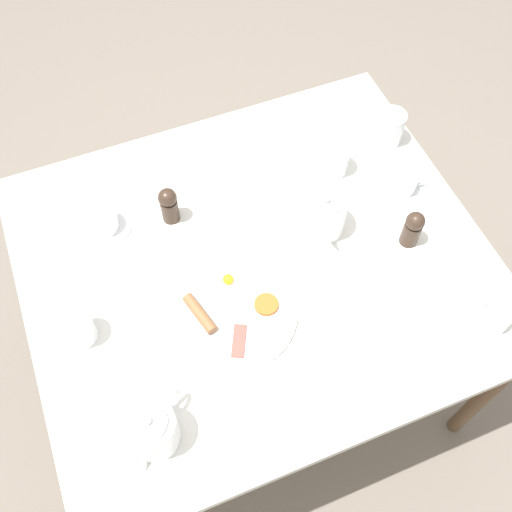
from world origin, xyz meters
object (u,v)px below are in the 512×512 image
object	(u,v)px
water_glass_short	(335,158)
teacup_with_saucer_left	(103,222)
fork_by_plate	(174,168)
knife_by_plate	(323,121)
creamer_jug	(496,318)
teapot_far	(153,429)
salt_grinder	(169,205)
pepper_grinder	(413,228)
breakfast_plate	(232,311)
teapot_near	(324,214)
teacup_with_saucer_right	(402,184)
wine_glass_spare	(390,128)
water_glass_tall	(77,328)

from	to	relation	value
water_glass_short	teacup_with_saucer_left	bearing A→B (deg)	85.85
fork_by_plate	knife_by_plate	distance (m)	0.47
creamer_jug	teacup_with_saucer_left	bearing A→B (deg)	52.03
teapot_far	salt_grinder	world-z (taller)	teapot_far
creamer_jug	pepper_grinder	bearing A→B (deg)	13.86
breakfast_plate	teapot_near	distance (m)	0.35
breakfast_plate	pepper_grinder	size ratio (longest dim) A/B	2.71
teacup_with_saucer_right	creamer_jug	world-z (taller)	creamer_jug
water_glass_short	wine_glass_spare	size ratio (longest dim) A/B	0.97
breakfast_plate	fork_by_plate	bearing A→B (deg)	-0.70
breakfast_plate	wine_glass_spare	size ratio (longest dim) A/B	3.07
knife_by_plate	salt_grinder	bearing A→B (deg)	107.28
creamer_jug	salt_grinder	world-z (taller)	salt_grinder
wine_glass_spare	water_glass_short	bearing A→B (deg)	102.02
salt_grinder	knife_by_plate	bearing A→B (deg)	-72.72
creamer_jug	water_glass_short	bearing A→B (deg)	14.46
water_glass_tall	knife_by_plate	distance (m)	0.92
water_glass_short	wine_glass_spare	bearing A→B (deg)	-77.98
water_glass_short	salt_grinder	distance (m)	0.47
breakfast_plate	creamer_jug	xyz separation A→B (m)	(-0.26, -0.57, 0.02)
breakfast_plate	water_glass_short	world-z (taller)	water_glass_short
teapot_near	knife_by_plate	bearing A→B (deg)	166.67
teapot_far	salt_grinder	bearing A→B (deg)	-151.64
water_glass_short	breakfast_plate	bearing A→B (deg)	126.54
breakfast_plate	creamer_jug	world-z (taller)	creamer_jug
teacup_with_saucer_left	pepper_grinder	distance (m)	0.80
breakfast_plate	salt_grinder	distance (m)	0.33
teapot_near	pepper_grinder	bearing A→B (deg)	69.18
wine_glass_spare	creamer_jug	size ratio (longest dim) A/B	1.15
teapot_near	pepper_grinder	distance (m)	0.23
water_glass_tall	water_glass_short	bearing A→B (deg)	-73.04
breakfast_plate	teapot_far	bearing A→B (deg)	130.05
creamer_jug	fork_by_plate	distance (m)	0.93
teapot_near	salt_grinder	world-z (taller)	teapot_near
breakfast_plate	teacup_with_saucer_left	world-z (taller)	teacup_with_saucer_left
teapot_near	pepper_grinder	xyz separation A→B (m)	(-0.12, -0.19, 0.00)
pepper_grinder	wine_glass_spare	bearing A→B (deg)	-19.51
salt_grinder	fork_by_plate	xyz separation A→B (m)	(0.16, -0.06, -0.06)
knife_by_plate	teacup_with_saucer_right	bearing A→B (deg)	-163.87
knife_by_plate	teapot_near	bearing A→B (deg)	154.20
teapot_far	creamer_jug	world-z (taller)	teapot_far
teacup_with_saucer_left	salt_grinder	distance (m)	0.18
water_glass_tall	knife_by_plate	bearing A→B (deg)	-63.60
water_glass_short	knife_by_plate	size ratio (longest dim) A/B	0.49
water_glass_tall	wine_glass_spare	xyz separation A→B (m)	(0.28, -0.97, 0.01)
breakfast_plate	wine_glass_spare	xyz separation A→B (m)	(0.35, -0.62, 0.04)
teapot_near	creamer_jug	bearing A→B (deg)	44.88
creamer_jug	salt_grinder	bearing A→B (deg)	46.72
water_glass_short	pepper_grinder	size ratio (longest dim) A/B	0.85
breakfast_plate	knife_by_plate	bearing A→B (deg)	-44.25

